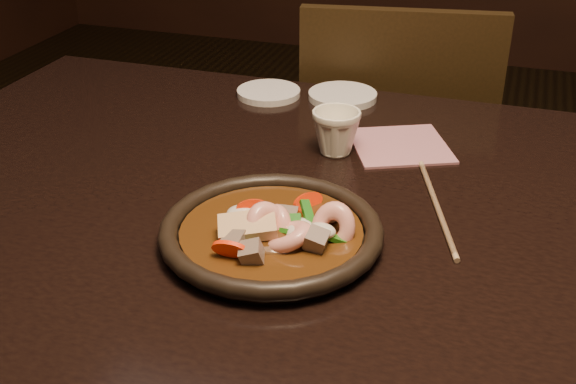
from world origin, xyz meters
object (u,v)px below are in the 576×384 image
(table, at_px, (380,256))
(chair, at_px, (392,171))
(plate, at_px, (271,233))
(tea_cup, at_px, (336,131))

(table, bearing_deg, chair, 98.20)
(table, height_order, chair, chair)
(table, height_order, plate, plate)
(plate, bearing_deg, chair, 87.88)
(chair, xyz_separation_m, tea_cup, (-0.02, -0.48, 0.30))
(table, distance_m, tea_cup, 0.22)
(table, xyz_separation_m, plate, (-0.12, -0.13, 0.09))
(plate, relative_size, tea_cup, 3.68)
(table, relative_size, tea_cup, 20.73)
(table, distance_m, plate, 0.20)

